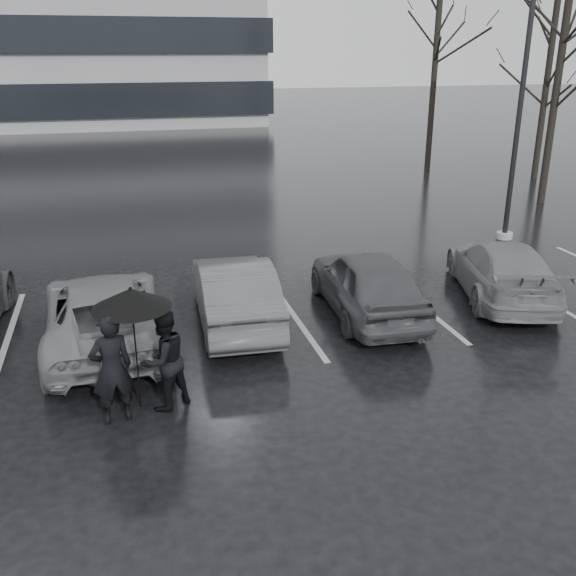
{
  "coord_description": "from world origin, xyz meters",
  "views": [
    {
      "loc": [
        -2.7,
        -9.59,
        5.21
      ],
      "look_at": [
        0.14,
        1.0,
        1.1
      ],
      "focal_mm": 40.0,
      "sensor_mm": 36.0,
      "label": 1
    }
  ],
  "objects_px": {
    "pedestrian_right": "(164,360)",
    "car_main": "(367,282)",
    "pedestrian_left": "(112,369)",
    "tree_north": "(434,72)",
    "car_west_b": "(104,312)",
    "tree_east": "(557,86)",
    "lamp_post": "(521,102)",
    "car_east": "(502,269)",
    "car_west_a": "(234,291)",
    "tree_ne": "(545,93)"
  },
  "relations": [
    {
      "from": "tree_ne",
      "to": "lamp_post",
      "type": "bearing_deg",
      "value": -129.44
    },
    {
      "from": "car_west_a",
      "to": "car_east",
      "type": "xyz_separation_m",
      "value": [
        5.98,
        -0.1,
        -0.05
      ]
    },
    {
      "from": "car_west_b",
      "to": "tree_north",
      "type": "xyz_separation_m",
      "value": [
        14.16,
        15.15,
        3.61
      ]
    },
    {
      "from": "car_west_b",
      "to": "tree_north",
      "type": "height_order",
      "value": "tree_north"
    },
    {
      "from": "tree_north",
      "to": "car_main",
      "type": "bearing_deg",
      "value": -120.64
    },
    {
      "from": "car_main",
      "to": "car_west_b",
      "type": "relative_size",
      "value": 0.88
    },
    {
      "from": "car_east",
      "to": "pedestrian_left",
      "type": "height_order",
      "value": "pedestrian_left"
    },
    {
      "from": "car_main",
      "to": "pedestrian_right",
      "type": "height_order",
      "value": "pedestrian_right"
    },
    {
      "from": "pedestrian_left",
      "to": "lamp_post",
      "type": "height_order",
      "value": "lamp_post"
    },
    {
      "from": "car_main",
      "to": "tree_north",
      "type": "relative_size",
      "value": 0.48
    },
    {
      "from": "pedestrian_left",
      "to": "pedestrian_right",
      "type": "height_order",
      "value": "pedestrian_left"
    },
    {
      "from": "car_west_a",
      "to": "tree_north",
      "type": "bearing_deg",
      "value": -125.27
    },
    {
      "from": "car_main",
      "to": "car_west_b",
      "type": "height_order",
      "value": "car_main"
    },
    {
      "from": "car_east",
      "to": "pedestrian_left",
      "type": "relative_size",
      "value": 2.53
    },
    {
      "from": "car_main",
      "to": "car_west_a",
      "type": "xyz_separation_m",
      "value": [
        -2.73,
        0.26,
        -0.02
      ]
    },
    {
      "from": "lamp_post",
      "to": "tree_east",
      "type": "height_order",
      "value": "lamp_post"
    },
    {
      "from": "car_main",
      "to": "tree_north",
      "type": "height_order",
      "value": "tree_north"
    },
    {
      "from": "car_west_a",
      "to": "tree_east",
      "type": "distance_m",
      "value": 15.22
    },
    {
      "from": "tree_north",
      "to": "tree_ne",
      "type": "bearing_deg",
      "value": -40.6
    },
    {
      "from": "car_west_b",
      "to": "car_east",
      "type": "bearing_deg",
      "value": 179.69
    },
    {
      "from": "car_west_b",
      "to": "tree_east",
      "type": "xyz_separation_m",
      "value": [
        15.16,
        8.15,
        3.36
      ]
    },
    {
      "from": "car_east",
      "to": "pedestrian_right",
      "type": "distance_m",
      "value": 8.12
    },
    {
      "from": "car_east",
      "to": "tree_ne",
      "type": "distance_m",
      "value": 15.27
    },
    {
      "from": "pedestrian_left",
      "to": "tree_ne",
      "type": "bearing_deg",
      "value": -154.79
    },
    {
      "from": "pedestrian_right",
      "to": "tree_east",
      "type": "distance_m",
      "value": 18.13
    },
    {
      "from": "car_main",
      "to": "tree_north",
      "type": "xyz_separation_m",
      "value": [
        8.91,
        15.05,
        3.56
      ]
    },
    {
      "from": "car_west_a",
      "to": "car_west_b",
      "type": "height_order",
      "value": "car_west_a"
    },
    {
      "from": "pedestrian_left",
      "to": "car_east",
      "type": "bearing_deg",
      "value": -175.15
    },
    {
      "from": "car_west_b",
      "to": "tree_north",
      "type": "relative_size",
      "value": 0.54
    },
    {
      "from": "tree_east",
      "to": "tree_north",
      "type": "xyz_separation_m",
      "value": [
        -1.0,
        7.0,
        0.25
      ]
    },
    {
      "from": "car_west_b",
      "to": "tree_ne",
      "type": "height_order",
      "value": "tree_ne"
    },
    {
      "from": "pedestrian_right",
      "to": "car_main",
      "type": "bearing_deg",
      "value": 179.65
    },
    {
      "from": "car_main",
      "to": "car_west_b",
      "type": "distance_m",
      "value": 5.25
    },
    {
      "from": "car_west_a",
      "to": "pedestrian_left",
      "type": "bearing_deg",
      "value": 55.92
    },
    {
      "from": "pedestrian_right",
      "to": "tree_east",
      "type": "height_order",
      "value": "tree_east"
    },
    {
      "from": "pedestrian_left",
      "to": "pedestrian_right",
      "type": "xyz_separation_m",
      "value": [
        0.76,
        0.21,
        -0.05
      ]
    },
    {
      "from": "car_west_a",
      "to": "tree_ne",
      "type": "height_order",
      "value": "tree_ne"
    },
    {
      "from": "pedestrian_left",
      "to": "pedestrian_right",
      "type": "distance_m",
      "value": 0.79
    },
    {
      "from": "car_main",
      "to": "lamp_post",
      "type": "distance_m",
      "value": 7.97
    },
    {
      "from": "car_west_b",
      "to": "car_east",
      "type": "distance_m",
      "value": 8.5
    },
    {
      "from": "car_west_b",
      "to": "pedestrian_right",
      "type": "bearing_deg",
      "value": 107.03
    },
    {
      "from": "car_main",
      "to": "car_west_a",
      "type": "distance_m",
      "value": 2.74
    },
    {
      "from": "pedestrian_left",
      "to": "tree_north",
      "type": "distance_m",
      "value": 23.02
    },
    {
      "from": "car_west_a",
      "to": "car_main",
      "type": "bearing_deg",
      "value": 177.47
    },
    {
      "from": "car_main",
      "to": "car_east",
      "type": "distance_m",
      "value": 3.26
    },
    {
      "from": "tree_east",
      "to": "tree_north",
      "type": "bearing_deg",
      "value": 98.13
    },
    {
      "from": "car_west_a",
      "to": "lamp_post",
      "type": "height_order",
      "value": "lamp_post"
    },
    {
      "from": "car_west_a",
      "to": "tree_east",
      "type": "xyz_separation_m",
      "value": [
        12.64,
        7.78,
        3.33
      ]
    },
    {
      "from": "pedestrian_right",
      "to": "tree_east",
      "type": "bearing_deg",
      "value": -175.07
    },
    {
      "from": "car_east",
      "to": "car_west_a",
      "type": "bearing_deg",
      "value": 16.52
    }
  ]
}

